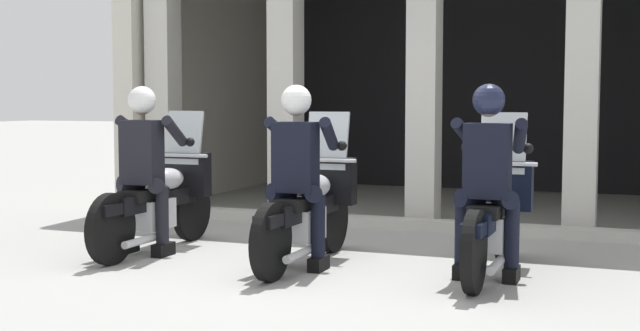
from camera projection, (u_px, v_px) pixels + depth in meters
ground_plane at (401, 219)px, 10.16m from camera, size 80.00×80.00×0.00m
station_building at (466, 52)px, 11.81m from camera, size 8.18×4.76×3.47m
kerb_strip at (412, 224)px, 9.34m from camera, size 7.68×0.24×0.12m
motorcycle_left at (161, 199)px, 8.06m from camera, size 0.62×2.04×1.35m
police_officer_left at (144, 155)px, 7.76m from camera, size 0.63×0.61×1.58m
motorcycle_center at (310, 207)px, 7.39m from camera, size 0.62×2.04×1.35m
police_officer_center at (297, 161)px, 7.09m from camera, size 0.63×0.61×1.58m
motorcycle_right at (494, 214)px, 6.95m from camera, size 0.62×2.04×1.35m
police_officer_right at (488, 164)px, 6.65m from camera, size 0.63×0.61×1.58m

